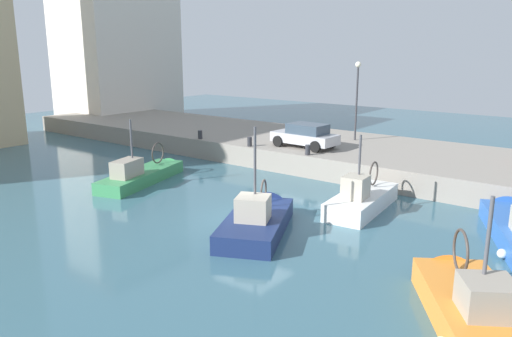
{
  "coord_description": "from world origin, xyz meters",
  "views": [
    {
      "loc": [
        -15.45,
        -11.98,
        6.88
      ],
      "look_at": [
        3.16,
        2.31,
        1.2
      ],
      "focal_mm": 35.27,
      "sensor_mm": 36.0,
      "label": 1
    }
  ],
  "objects_px": {
    "quay_streetlamp": "(357,88)",
    "fishing_boat_white": "(364,206)",
    "parked_car_silver": "(305,135)",
    "mooring_bollard_north": "(200,135)",
    "mooring_bollard_south": "(308,150)",
    "fishing_boat_green": "(145,179)",
    "fishing_boat_orange": "(467,311)",
    "mooring_bollard_mid": "(250,142)",
    "fishing_boat_navy": "(258,226)"
  },
  "relations": [
    {
      "from": "quay_streetlamp",
      "to": "fishing_boat_white",
      "type": "bearing_deg",
      "value": -150.76
    },
    {
      "from": "fishing_boat_navy",
      "to": "fishing_boat_orange",
      "type": "bearing_deg",
      "value": -102.38
    },
    {
      "from": "mooring_bollard_north",
      "to": "quay_streetlamp",
      "type": "bearing_deg",
      "value": -54.67
    },
    {
      "from": "quay_streetlamp",
      "to": "fishing_boat_green",
      "type": "bearing_deg",
      "value": 152.02
    },
    {
      "from": "fishing_boat_green",
      "to": "mooring_bollard_north",
      "type": "height_order",
      "value": "fishing_boat_green"
    },
    {
      "from": "mooring_bollard_mid",
      "to": "quay_streetlamp",
      "type": "bearing_deg",
      "value": -35.1
    },
    {
      "from": "parked_car_silver",
      "to": "mooring_bollard_mid",
      "type": "xyz_separation_m",
      "value": [
        -1.72,
        2.77,
        -0.43
      ]
    },
    {
      "from": "fishing_boat_navy",
      "to": "fishing_boat_orange",
      "type": "xyz_separation_m",
      "value": [
        -1.82,
        -8.27,
        0.01
      ]
    },
    {
      "from": "fishing_boat_white",
      "to": "mooring_bollard_north",
      "type": "bearing_deg",
      "value": 76.04
    },
    {
      "from": "fishing_boat_white",
      "to": "fishing_boat_green",
      "type": "xyz_separation_m",
      "value": [
        -2.85,
        11.19,
        0.01
      ]
    },
    {
      "from": "fishing_boat_green",
      "to": "quay_streetlamp",
      "type": "xyz_separation_m",
      "value": [
        11.72,
        -6.23,
        4.33
      ]
    },
    {
      "from": "parked_car_silver",
      "to": "mooring_bollard_mid",
      "type": "distance_m",
      "value": 3.29
    },
    {
      "from": "fishing_boat_orange",
      "to": "mooring_bollard_north",
      "type": "distance_m",
      "value": 21.57
    },
    {
      "from": "parked_car_silver",
      "to": "fishing_boat_navy",
      "type": "bearing_deg",
      "value": -157.61
    },
    {
      "from": "quay_streetlamp",
      "to": "mooring_bollard_north",
      "type": "bearing_deg",
      "value": 125.33
    },
    {
      "from": "fishing_boat_navy",
      "to": "quay_streetlamp",
      "type": "xyz_separation_m",
      "value": [
        13.77,
        2.86,
        4.35
      ]
    },
    {
      "from": "parked_car_silver",
      "to": "mooring_bollard_mid",
      "type": "height_order",
      "value": "parked_car_silver"
    },
    {
      "from": "parked_car_silver",
      "to": "mooring_bollard_south",
      "type": "xyz_separation_m",
      "value": [
        -1.72,
        -1.23,
        -0.43
      ]
    },
    {
      "from": "mooring_bollard_mid",
      "to": "mooring_bollard_north",
      "type": "xyz_separation_m",
      "value": [
        0.0,
        4.0,
        0.0
      ]
    },
    {
      "from": "fishing_boat_white",
      "to": "fishing_boat_green",
      "type": "bearing_deg",
      "value": 104.29
    },
    {
      "from": "mooring_bollard_north",
      "to": "mooring_bollard_south",
      "type": "bearing_deg",
      "value": -90.0
    },
    {
      "from": "fishing_boat_green",
      "to": "quay_streetlamp",
      "type": "relative_size",
      "value": 1.42
    },
    {
      "from": "fishing_boat_navy",
      "to": "parked_car_silver",
      "type": "bearing_deg",
      "value": 22.39
    },
    {
      "from": "fishing_boat_green",
      "to": "mooring_bollard_mid",
      "type": "height_order",
      "value": "fishing_boat_green"
    },
    {
      "from": "fishing_boat_orange",
      "to": "fishing_boat_navy",
      "type": "bearing_deg",
      "value": 77.62
    },
    {
      "from": "mooring_bollard_south",
      "to": "quay_streetlamp",
      "type": "distance_m",
      "value": 6.39
    },
    {
      "from": "mooring_bollard_north",
      "to": "parked_car_silver",
      "type": "bearing_deg",
      "value": -75.79
    },
    {
      "from": "fishing_boat_orange",
      "to": "fishing_boat_green",
      "type": "bearing_deg",
      "value": 77.43
    },
    {
      "from": "fishing_boat_orange",
      "to": "quay_streetlamp",
      "type": "relative_size",
      "value": 1.16
    },
    {
      "from": "mooring_bollard_north",
      "to": "fishing_boat_navy",
      "type": "bearing_deg",
      "value": -126.87
    },
    {
      "from": "mooring_bollard_south",
      "to": "quay_streetlamp",
      "type": "xyz_separation_m",
      "value": [
        5.65,
        0.03,
        2.98
      ]
    },
    {
      "from": "fishing_boat_green",
      "to": "mooring_bollard_north",
      "type": "distance_m",
      "value": 6.46
    },
    {
      "from": "quay_streetlamp",
      "to": "fishing_boat_orange",
      "type": "bearing_deg",
      "value": -144.47
    },
    {
      "from": "mooring_bollard_mid",
      "to": "fishing_boat_orange",
      "type": "bearing_deg",
      "value": -123.34
    },
    {
      "from": "fishing_boat_white",
      "to": "mooring_bollard_south",
      "type": "height_order",
      "value": "fishing_boat_white"
    },
    {
      "from": "fishing_boat_green",
      "to": "parked_car_silver",
      "type": "relative_size",
      "value": 1.75
    },
    {
      "from": "mooring_bollard_south",
      "to": "mooring_bollard_mid",
      "type": "height_order",
      "value": "same"
    },
    {
      "from": "mooring_bollard_mid",
      "to": "fishing_boat_green",
      "type": "bearing_deg",
      "value": 159.61
    },
    {
      "from": "fishing_boat_white",
      "to": "quay_streetlamp",
      "type": "height_order",
      "value": "quay_streetlamp"
    },
    {
      "from": "fishing_boat_white",
      "to": "mooring_bollard_north",
      "type": "xyz_separation_m",
      "value": [
        3.22,
        12.93,
        1.37
      ]
    },
    {
      "from": "fishing_boat_white",
      "to": "parked_car_silver",
      "type": "height_order",
      "value": "fishing_boat_white"
    },
    {
      "from": "fishing_boat_white",
      "to": "mooring_bollard_south",
      "type": "relative_size",
      "value": 10.47
    },
    {
      "from": "fishing_boat_white",
      "to": "mooring_bollard_north",
      "type": "distance_m",
      "value": 13.4
    },
    {
      "from": "fishing_boat_white",
      "to": "parked_car_silver",
      "type": "xyz_separation_m",
      "value": [
        4.93,
        6.16,
        1.8
      ]
    },
    {
      "from": "fishing_boat_orange",
      "to": "mooring_bollard_mid",
      "type": "xyz_separation_m",
      "value": [
        9.94,
        15.1,
        1.36
      ]
    },
    {
      "from": "fishing_boat_navy",
      "to": "mooring_bollard_south",
      "type": "distance_m",
      "value": 8.71
    },
    {
      "from": "mooring_bollard_mid",
      "to": "mooring_bollard_north",
      "type": "bearing_deg",
      "value": 90.0
    },
    {
      "from": "parked_car_silver",
      "to": "mooring_bollard_north",
      "type": "bearing_deg",
      "value": 104.21
    },
    {
      "from": "fishing_boat_orange",
      "to": "parked_car_silver",
      "type": "xyz_separation_m",
      "value": [
        11.65,
        12.33,
        1.8
      ]
    },
    {
      "from": "fishing_boat_navy",
      "to": "fishing_boat_white",
      "type": "xyz_separation_m",
      "value": [
        4.9,
        -2.11,
        0.01
      ]
    }
  ]
}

